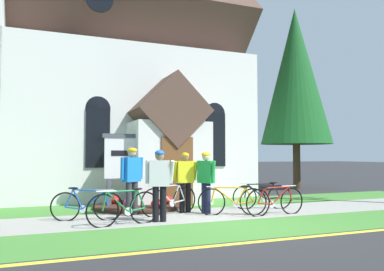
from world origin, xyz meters
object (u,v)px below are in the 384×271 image
Objects in this scene: bicycle_orange at (233,201)px; cyclist_in_orange_jersey at (132,175)px; bicycle_green at (125,208)px; cyclist_in_green_jersey at (159,180)px; bicycle_silver at (86,205)px; cyclist_in_yellow_jersey at (185,178)px; bicycle_blue at (170,200)px; cyclist_in_blue_jersey at (206,178)px; bicycle_red at (275,201)px; church_sign at (136,159)px; roadside_conifer at (295,76)px; bicycle_white at (262,196)px.

cyclist_in_orange_jersey is at bearing 159.42° from bicycle_orange.
cyclist_in_green_jersey is at bearing 8.76° from bicycle_green.
cyclist_in_yellow_jersey is at bearing 8.12° from bicycle_silver.
bicycle_blue is 0.80m from cyclist_in_yellow_jersey.
cyclist_in_blue_jersey is (2.36, 0.89, 0.57)m from bicycle_green.
cyclist_in_green_jersey is (-2.05, -0.28, 0.60)m from bicycle_orange.
cyclist_in_yellow_jersey is (-1.98, 1.30, 0.57)m from bicycle_red.
cyclist_in_orange_jersey is at bearing -106.83° from church_sign.
church_sign is at bearing 72.09° from bicycle_green.
bicycle_orange is at bearing -8.03° from bicycle_silver.
cyclist_in_orange_jersey is at bearing 158.87° from bicycle_red.
bicycle_orange is (1.95, -2.52, -1.07)m from church_sign.
church_sign is 1.33× the size of cyclist_in_blue_jersey.
roadside_conifer reaches higher than cyclist_in_blue_jersey.
bicycle_orange is (-1.00, 0.41, 0.00)m from bicycle_red.
roadside_conifer reaches higher than cyclist_in_yellow_jersey.
bicycle_green is 0.20× the size of roadside_conifer.
bicycle_blue is 10.79m from roadside_conifer.
church_sign is at bearing 50.45° from bicycle_silver.
cyclist_in_blue_jersey is at bearing -55.15° from church_sign.
church_sign is 1.34× the size of bicycle_silver.
cyclist_in_blue_jersey reaches higher than cyclist_in_yellow_jersey.
bicycle_white is (4.24, 1.13, -0.02)m from bicycle_green.
church_sign is 4.29m from bicycle_red.
cyclist_in_green_jersey is at bearing -132.83° from cyclist_in_yellow_jersey.
bicycle_blue is at bearing -155.67° from cyclist_in_yellow_jersey.
church_sign is 3.36m from bicycle_orange.
bicycle_white is at bearing -134.40° from roadside_conifer.
bicycle_orange is 2.16m from cyclist_in_green_jersey.
cyclist_in_orange_jersey is 1.05× the size of cyclist_in_green_jersey.
cyclist_in_orange_jersey is at bearing 177.09° from bicycle_white.
bicycle_silver is 1.01× the size of cyclist_in_yellow_jersey.
bicycle_white is 2.40m from cyclist_in_yellow_jersey.
cyclist_in_green_jersey is at bearing -172.32° from bicycle_orange.
bicycle_red is 2.72m from bicycle_blue.
cyclist_in_green_jersey reaches higher than bicycle_red.
bicycle_green is 4.38m from bicycle_white.
bicycle_green is (-0.94, -2.92, -1.05)m from church_sign.
cyclist_in_green_jersey is at bearing -121.03° from bicycle_blue.
bicycle_orange is 1.06× the size of cyclist_in_yellow_jersey.
bicycle_orange is (1.50, -0.65, -0.01)m from bicycle_blue.
cyclist_in_orange_jersey is at bearing 164.23° from bicycle_blue.
roadside_conifer is (10.11, 5.48, 4.91)m from bicycle_silver.
bicycle_white is (3.29, -1.79, -1.07)m from church_sign.
cyclist_in_orange_jersey is 0.20× the size of roadside_conifer.
cyclist_in_orange_jersey is (-0.48, -1.60, -0.40)m from church_sign.
cyclist_in_orange_jersey is (-1.90, 0.43, 0.08)m from cyclist_in_blue_jersey.
bicycle_blue is at bearing -76.40° from church_sign.
cyclist_in_blue_jersey reaches higher than bicycle_blue.
roadside_conifer is at bearing 33.73° from bicycle_blue.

